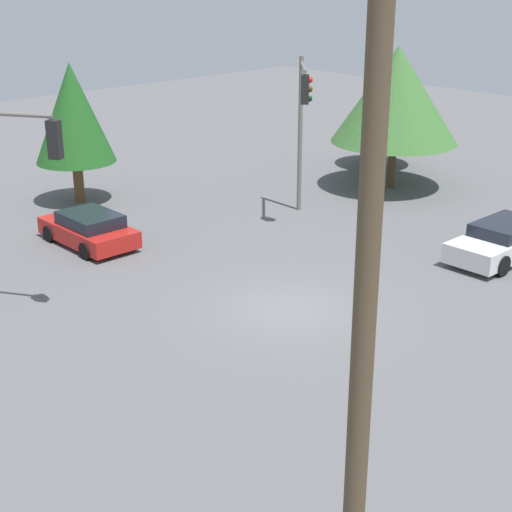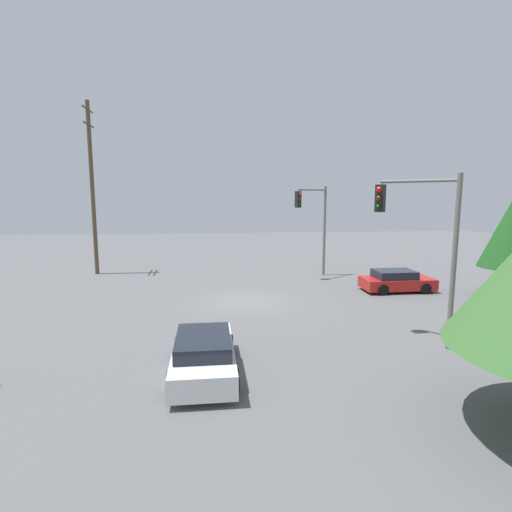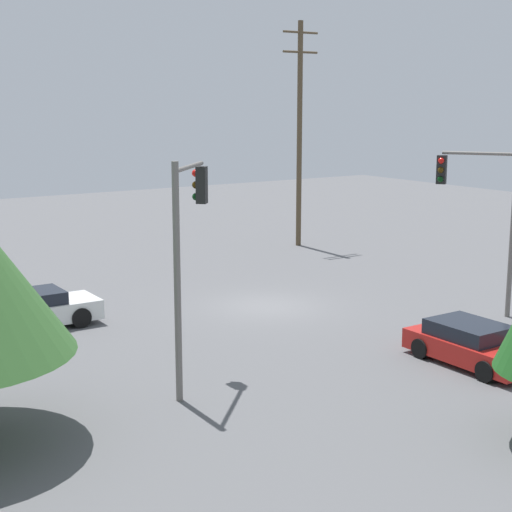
% 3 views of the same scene
% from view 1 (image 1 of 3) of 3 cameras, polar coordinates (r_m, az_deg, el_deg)
% --- Properties ---
extents(ground_plane, '(80.00, 80.00, 0.00)m').
position_cam_1_polar(ground_plane, '(23.55, 2.34, -3.85)').
color(ground_plane, '#5B5B5E').
extents(sedan_red, '(2.02, 4.05, 1.24)m').
position_cam_1_polar(sedan_red, '(29.19, -12.06, 1.93)').
color(sedan_red, red).
rests_on(sedan_red, ground_plane).
extents(sedan_white, '(4.50, 1.98, 1.31)m').
position_cam_1_polar(sedan_white, '(28.55, 17.49, 1.07)').
color(sedan_white, silver).
rests_on(sedan_white, ground_plane).
extents(traffic_signal_main, '(1.75, 2.52, 6.16)m').
position_cam_1_polar(traffic_signal_main, '(22.94, -17.59, 5.53)').
color(traffic_signal_main, slate).
rests_on(traffic_signal_main, ground_plane).
extents(traffic_signal_cross, '(2.20, 2.31, 6.28)m').
position_cam_1_polar(traffic_signal_cross, '(30.78, 3.39, 10.33)').
color(traffic_signal_cross, slate).
rests_on(traffic_signal_cross, ground_plane).
extents(utility_pole_tall, '(2.20, 0.28, 11.89)m').
position_cam_1_polar(utility_pole_tall, '(8.97, 7.98, -2.86)').
color(utility_pole_tall, brown).
rests_on(utility_pole_tall, ground_plane).
extents(tree_behind, '(5.63, 5.63, 6.33)m').
position_cam_1_polar(tree_behind, '(35.70, 10.16, 11.47)').
color(tree_behind, '#4C3823').
rests_on(tree_behind, ground_plane).
extents(tree_corner, '(3.76, 3.76, 4.68)m').
position_cam_1_polar(tree_corner, '(39.87, 9.23, 10.83)').
color(tree_corner, brown).
rests_on(tree_corner, ground_plane).
extents(tree_far, '(3.36, 3.36, 5.89)m').
position_cam_1_polar(tree_far, '(33.93, -13.17, 10.07)').
color(tree_far, brown).
rests_on(tree_far, ground_plane).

